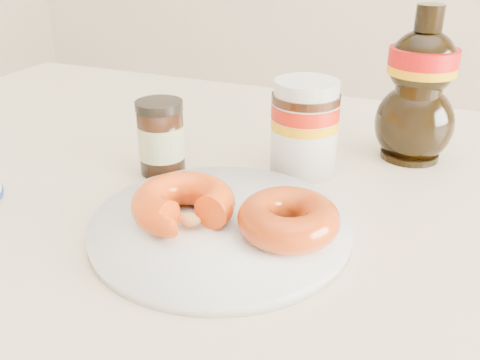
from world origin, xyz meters
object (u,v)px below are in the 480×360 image
at_px(donut_whole, 289,219).
at_px(syrup_bottle, 419,85).
at_px(nutella_jar, 305,124).
at_px(dark_jar, 161,138).
at_px(plate, 220,226).
at_px(donut_bitten, 183,203).
at_px(dining_table, 282,282).

distance_m(donut_whole, syrup_bottle, 0.28).
bearing_deg(nutella_jar, dark_jar, -156.47).
bearing_deg(dark_jar, syrup_bottle, 30.91).
distance_m(plate, donut_whole, 0.07).
bearing_deg(donut_whole, donut_bitten, -173.17).
relative_size(syrup_bottle, dark_jar, 2.14).
bearing_deg(plate, dining_table, 46.32).
bearing_deg(donut_whole, syrup_bottle, 73.24).
distance_m(plate, donut_bitten, 0.04).
relative_size(plate, donut_bitten, 2.53).
xyz_separation_m(dining_table, syrup_bottle, (0.10, 0.21, 0.18)).
distance_m(dining_table, donut_whole, 0.13).
xyz_separation_m(donut_whole, nutella_jar, (-0.04, 0.17, 0.03)).
height_order(dining_table, nutella_jar, nutella_jar).
xyz_separation_m(nutella_jar, syrup_bottle, (0.12, 0.10, 0.03)).
height_order(dining_table, donut_whole, donut_whole).
xyz_separation_m(plate, syrup_bottle, (0.15, 0.27, 0.09)).
relative_size(dining_table, donut_whole, 14.64).
bearing_deg(donut_bitten, donut_whole, 14.92).
bearing_deg(dark_jar, plate, -39.39).
bearing_deg(plate, donut_whole, 0.91).
distance_m(dining_table, plate, 0.12).
distance_m(nutella_jar, syrup_bottle, 0.15).
relative_size(plate, syrup_bottle, 1.34).
bearing_deg(dark_jar, nutella_jar, 23.53).
xyz_separation_m(dining_table, donut_whole, (0.02, -0.05, 0.11)).
relative_size(nutella_jar, dark_jar, 1.27).
bearing_deg(nutella_jar, donut_whole, -77.80).
bearing_deg(donut_whole, dining_table, 111.41).
bearing_deg(plate, dark_jar, 140.61).
bearing_deg(syrup_bottle, plate, -119.27).
distance_m(nutella_jar, dark_jar, 0.17).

